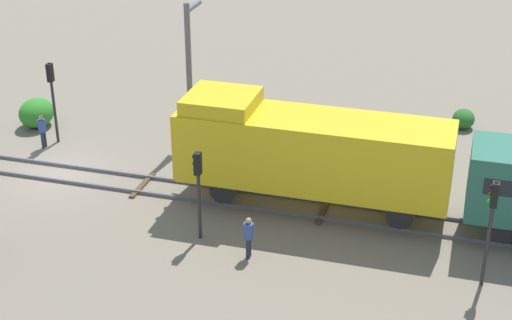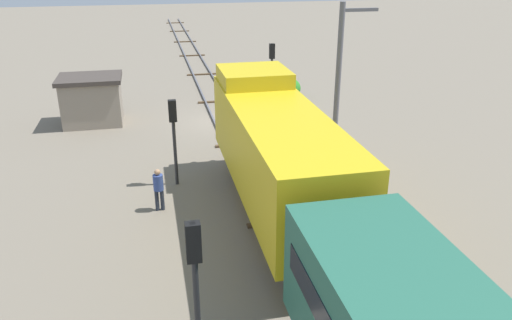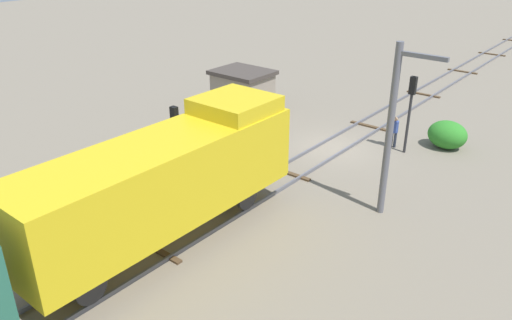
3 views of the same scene
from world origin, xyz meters
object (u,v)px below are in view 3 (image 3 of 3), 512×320
object	(u,v)px
catenary_mast	(392,128)
relay_hut	(243,91)
locomotive	(167,176)
traffic_signal_near	(411,101)
worker_near_track	(394,129)
worker_by_signal	(127,175)
traffic_signal_mid	(176,131)

from	to	relation	value
catenary_mast	relay_hut	xyz separation A→B (m)	(12.57, -5.86, -2.36)
locomotive	traffic_signal_near	distance (m)	13.78
worker_near_track	worker_by_signal	xyz separation A→B (m)	(6.60, 12.42, 0.00)
traffic_signal_mid	relay_hut	distance (m)	10.27
worker_near_track	locomotive	bearing A→B (deg)	160.06
traffic_signal_mid	relay_hut	bearing A→B (deg)	-66.30
worker_by_signal	catenary_mast	bearing A→B (deg)	136.46
worker_by_signal	catenary_mast	size ratio (longest dim) A/B	0.24
locomotive	relay_hut	distance (m)	14.94
worker_near_track	relay_hut	distance (m)	9.94
locomotive	relay_hut	xyz separation A→B (m)	(7.50, -12.85, -1.38)
catenary_mast	relay_hut	bearing A→B (deg)	-25.01
traffic_signal_mid	worker_near_track	world-z (taller)	traffic_signal_mid
locomotive	catenary_mast	size ratio (longest dim) A/B	1.65
worker_near_track	catenary_mast	bearing A→B (deg)	-168.29
worker_near_track	relay_hut	size ratio (longest dim) A/B	0.49
locomotive	traffic_signal_near	xyz separation A→B (m)	(-3.20, -13.40, 0.07)
traffic_signal_near	traffic_signal_mid	distance (m)	11.90
catenary_mast	relay_hut	distance (m)	14.07
traffic_signal_mid	catenary_mast	xyz separation A→B (m)	(-8.47, -3.48, 1.16)
worker_near_track	worker_by_signal	world-z (taller)	same
traffic_signal_near	catenary_mast	bearing A→B (deg)	106.24
relay_hut	traffic_signal_near	bearing A→B (deg)	-177.03
traffic_signal_near	catenary_mast	size ratio (longest dim) A/B	0.58
traffic_signal_mid	worker_near_track	size ratio (longest dim) A/B	2.18
traffic_signal_near	relay_hut	size ratio (longest dim) A/B	1.17
traffic_signal_near	relay_hut	distance (m)	10.81
worker_by_signal	traffic_signal_mid	bearing A→B (deg)	175.11
locomotive	relay_hut	world-z (taller)	locomotive
traffic_signal_near	worker_by_signal	xyz separation A→B (m)	(7.40, 12.13, -1.84)
locomotive	worker_near_track	bearing A→B (deg)	-99.94
relay_hut	worker_near_track	bearing A→B (deg)	-175.12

